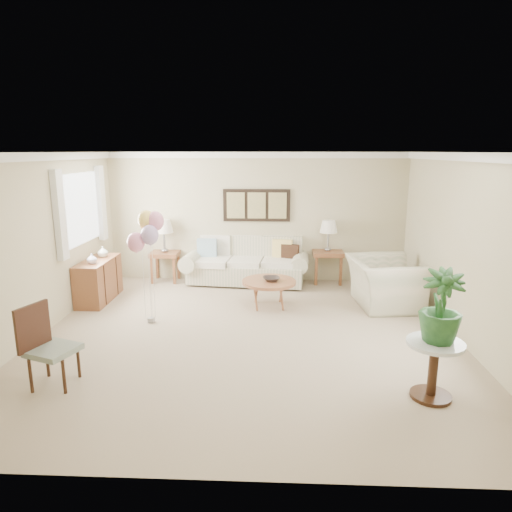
{
  "coord_description": "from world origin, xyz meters",
  "views": [
    {
      "loc": [
        0.4,
        -6.19,
        2.62
      ],
      "look_at": [
        0.09,
        0.6,
        1.05
      ],
      "focal_mm": 32.0,
      "sensor_mm": 36.0,
      "label": 1
    }
  ],
  "objects_px": {
    "coffee_table": "(269,283)",
    "armchair": "(384,283)",
    "sofa": "(247,265)",
    "balloon_cluster": "(147,230)",
    "accent_chair": "(47,344)"
  },
  "relations": [
    {
      "from": "armchair",
      "to": "balloon_cluster",
      "type": "bearing_deg",
      "value": 98.83
    },
    {
      "from": "accent_chair",
      "to": "armchair",
      "type": "bearing_deg",
      "value": 33.68
    },
    {
      "from": "sofa",
      "to": "accent_chair",
      "type": "height_order",
      "value": "accent_chair"
    },
    {
      "from": "coffee_table",
      "to": "accent_chair",
      "type": "distance_m",
      "value": 3.73
    },
    {
      "from": "coffee_table",
      "to": "sofa",
      "type": "bearing_deg",
      "value": 107.89
    },
    {
      "from": "sofa",
      "to": "coffee_table",
      "type": "xyz_separation_m",
      "value": [
        0.48,
        -1.48,
        0.06
      ]
    },
    {
      "from": "coffee_table",
      "to": "accent_chair",
      "type": "xyz_separation_m",
      "value": [
        -2.46,
        -2.81,
        0.07
      ]
    },
    {
      "from": "sofa",
      "to": "armchair",
      "type": "height_order",
      "value": "sofa"
    },
    {
      "from": "sofa",
      "to": "armchair",
      "type": "xyz_separation_m",
      "value": [
        2.45,
        -1.33,
        0.04
      ]
    },
    {
      "from": "armchair",
      "to": "sofa",
      "type": "bearing_deg",
      "value": 55.71
    },
    {
      "from": "accent_chair",
      "to": "balloon_cluster",
      "type": "distance_m",
      "value": 2.28
    },
    {
      "from": "balloon_cluster",
      "to": "sofa",
      "type": "bearing_deg",
      "value": 60.03
    },
    {
      "from": "coffee_table",
      "to": "armchair",
      "type": "distance_m",
      "value": 1.98
    },
    {
      "from": "sofa",
      "to": "balloon_cluster",
      "type": "xyz_separation_m",
      "value": [
        -1.34,
        -2.32,
        1.1
      ]
    },
    {
      "from": "armchair",
      "to": "coffee_table",
      "type": "bearing_deg",
      "value": 88.49
    }
  ]
}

